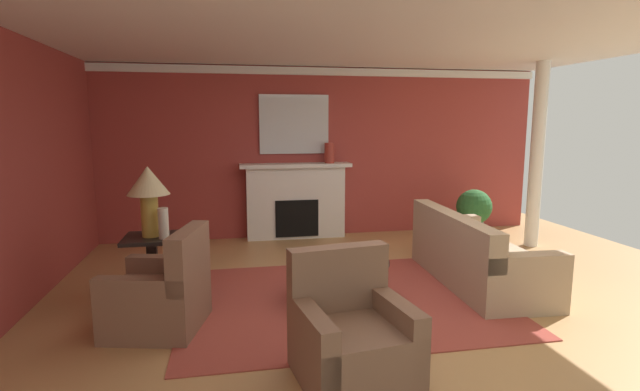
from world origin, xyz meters
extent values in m
plane|color=tan|center=(0.00, 0.00, 0.00)|extent=(9.13, 9.13, 0.00)
cube|color=#9E3833|center=(0.00, 3.22, 1.39)|extent=(7.62, 0.12, 2.78)
cube|color=#9E3833|center=(-3.57, 0.30, 1.39)|extent=(0.12, 6.92, 2.78)
cube|color=white|center=(0.00, 0.30, 2.81)|extent=(7.62, 6.92, 0.06)
cube|color=white|center=(0.00, 3.14, 2.70)|extent=(7.62, 0.08, 0.12)
cube|color=#993D33|center=(-0.31, 0.15, 0.01)|extent=(3.36, 2.63, 0.01)
cube|color=white|center=(-0.41, 3.01, 0.59)|extent=(1.60, 0.25, 1.18)
cube|color=black|center=(-0.41, 2.99, 0.35)|extent=(0.70, 0.26, 0.60)
cube|color=white|center=(-0.41, 2.98, 1.21)|extent=(1.80, 0.35, 0.06)
cube|color=silver|center=(-0.41, 3.13, 1.86)|extent=(1.13, 0.04, 0.95)
cube|color=tan|center=(1.42, 0.39, 0.23)|extent=(0.98, 2.13, 0.45)
cube|color=tan|center=(1.07, 0.41, 0.65)|extent=(0.28, 2.11, 0.40)
cube|color=tan|center=(1.38, -0.56, 0.31)|extent=(0.91, 0.23, 0.62)
cube|color=tan|center=(1.46, 1.34, 0.31)|extent=(0.91, 0.23, 0.62)
cube|color=brown|center=(-2.16, -0.21, 0.22)|extent=(0.96, 0.96, 0.44)
cube|color=brown|center=(-1.85, -0.29, 0.70)|extent=(0.34, 0.82, 0.51)
cube|color=brown|center=(-2.08, 0.11, 0.30)|extent=(0.81, 0.32, 0.60)
cube|color=brown|center=(-2.24, -0.53, 0.30)|extent=(0.81, 0.32, 0.60)
cube|color=brown|center=(-0.60, -1.43, 0.22)|extent=(0.91, 0.91, 0.44)
cube|color=brown|center=(-0.65, -1.11, 0.70)|extent=(0.81, 0.28, 0.51)
cube|color=brown|center=(-0.92, -1.48, 0.30)|extent=(0.26, 0.81, 0.60)
cube|color=brown|center=(-0.27, -1.38, 0.30)|extent=(0.26, 0.81, 0.60)
cylinder|color=black|center=(-0.31, 0.15, 0.43)|extent=(1.00, 1.00, 0.04)
cylinder|color=black|center=(-0.31, 0.15, 0.21)|extent=(0.12, 0.12, 0.41)
cylinder|color=black|center=(-0.31, 0.15, 0.01)|extent=(0.56, 0.56, 0.03)
cube|color=black|center=(-2.31, 0.57, 0.68)|extent=(0.56, 0.56, 0.04)
cube|color=black|center=(-2.31, 0.57, 0.33)|extent=(0.10, 0.10, 0.66)
cube|color=black|center=(-2.31, 0.57, 0.02)|extent=(0.45, 0.45, 0.04)
cylinder|color=#B28E38|center=(-2.31, 0.57, 0.92)|extent=(0.18, 0.18, 0.45)
cone|color=#C6B284|center=(-2.31, 0.57, 1.30)|extent=(0.44, 0.44, 0.30)
cylinder|color=beige|center=(-2.16, 0.45, 0.86)|extent=(0.11, 0.11, 0.32)
cylinder|color=#9E3328|center=(0.14, 2.96, 1.40)|extent=(0.16, 0.16, 0.33)
cube|color=maroon|center=(-0.28, 0.17, 0.47)|extent=(0.24, 0.23, 0.04)
cube|color=tan|center=(-0.31, 0.17, 0.52)|extent=(0.31, 0.27, 0.05)
cylinder|color=#BCB29E|center=(2.38, 2.30, 0.15)|extent=(0.32, 0.32, 0.30)
sphere|color=#28602D|center=(2.38, 2.30, 0.55)|extent=(0.56, 0.56, 0.56)
cylinder|color=white|center=(3.11, 1.83, 1.39)|extent=(0.20, 0.20, 2.78)
camera|label=1|loc=(-1.46, -4.62, 1.92)|focal=26.71mm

